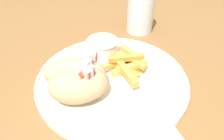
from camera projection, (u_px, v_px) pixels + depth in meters
table at (113, 111)px, 0.48m from camera, size 1.31×1.31×0.73m
plate at (112, 79)px, 0.45m from camera, size 0.31×0.31×0.02m
pita_sandwich_near at (79, 84)px, 0.39m from camera, size 0.12×0.10×0.07m
pita_sandwich_far at (75, 73)px, 0.41m from camera, size 0.14×0.11×0.07m
fries_pile at (127, 64)px, 0.46m from camera, size 0.10×0.14×0.03m
sauce_ramekin at (102, 46)px, 0.50m from camera, size 0.07×0.07×0.04m
water_glass at (140, 14)px, 0.60m from camera, size 0.07×0.07×0.11m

